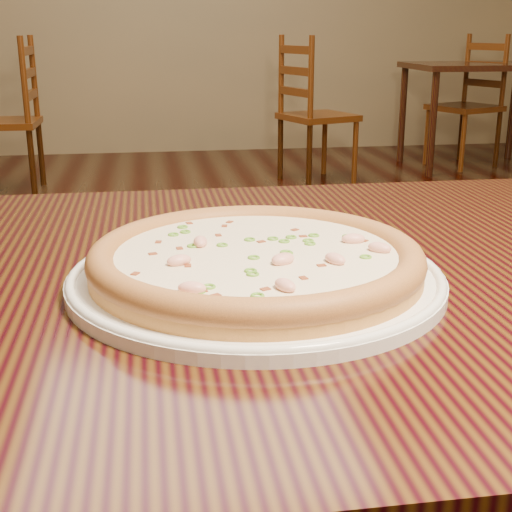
{
  "coord_description": "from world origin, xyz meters",
  "views": [
    {
      "loc": [
        -0.19,
        -1.51,
        0.99
      ],
      "look_at": [
        -0.09,
        -0.85,
        0.78
      ],
      "focal_mm": 50.0,
      "sensor_mm": 36.0,
      "label": 1
    }
  ],
  "objects": [
    {
      "name": "bg_table_right",
      "position": [
        2.21,
        3.48,
        0.65
      ],
      "size": [
        1.0,
        0.7,
        0.75
      ],
      "color": "black",
      "rests_on": "ground"
    },
    {
      "name": "plate",
      "position": [
        -0.09,
        -0.85,
        0.76
      ],
      "size": [
        0.37,
        0.37,
        0.02
      ],
      "color": "white",
      "rests_on": "hero_table"
    },
    {
      "name": "chair_b",
      "position": [
        -1.0,
        3.11,
        0.44
      ],
      "size": [
        0.43,
        0.43,
        0.95
      ],
      "color": "#4E2508",
      "rests_on": "ground"
    },
    {
      "name": "pizza",
      "position": [
        -0.09,
        -0.85,
        0.78
      ],
      "size": [
        0.33,
        0.33,
        0.03
      ],
      "color": "#BE8B3D",
      "rests_on": "plate"
    },
    {
      "name": "chair_c",
      "position": [
        0.89,
        3.12,
        0.44
      ],
      "size": [
        0.54,
        0.54,
        0.95
      ],
      "color": "#4E2508",
      "rests_on": "ground"
    },
    {
      "name": "ground",
      "position": [
        0.0,
        0.0,
        0.0
      ],
      "size": [
        9.0,
        9.0,
        0.0
      ],
      "primitive_type": "plane",
      "color": "black"
    },
    {
      "name": "hero_table",
      "position": [
        0.03,
        -0.8,
        0.65
      ],
      "size": [
        1.2,
        0.8,
        0.75
      ],
      "color": "black",
      "rests_on": "ground"
    },
    {
      "name": "chair_d",
      "position": [
        2.19,
        3.55,
        0.44
      ],
      "size": [
        0.55,
        0.55,
        0.95
      ],
      "color": "#4E2508",
      "rests_on": "ground"
    }
  ]
}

